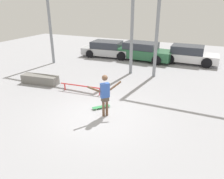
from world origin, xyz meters
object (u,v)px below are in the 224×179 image
Objects in this scene: grind_rail at (82,87)px; parked_car_white at (188,55)px; parked_car_green at (142,51)px; parked_car_silver at (108,49)px; skateboarder at (105,93)px; grind_box at (40,79)px; skateboard at (101,107)px.

parked_car_white is at bearing 62.22° from grind_rail.
parked_car_white is at bearing 12.88° from parked_car_green.
parked_car_silver is at bearing -175.43° from parked_car_white.
skateboarder is 0.83× the size of grind_box.
grind_rail is at bearing 96.18° from skateboard.
parked_car_green reaches higher than grind_rail.
parked_car_white is at bearing 48.39° from grind_box.
grind_box reaches higher than grind_rail.
skateboard is 4.73m from grind_box.
skateboarder is 10.11m from parked_car_white.
skateboarder is at bearing -20.18° from grind_box.
grind_rail is at bearing -118.30° from parked_car_white.
grind_box is 2.84m from grind_rail.
grind_box is 0.46× the size of parked_car_green.
parked_car_silver is (0.77, 7.47, 0.37)m from grind_box.
grind_box is (-5.00, 1.84, -0.76)m from skateboarder.
skateboard is 9.72m from parked_car_white.
parked_car_white is at bearing 0.67° from parked_car_silver.
parked_car_green is (-0.83, 8.82, 0.62)m from skateboard.
grind_box is at bearing 177.34° from grind_rail.
grind_box is 10.75m from parked_car_white.
skateboarder reaches higher than parked_car_silver.
parked_car_silver is (-2.07, 7.60, 0.31)m from grind_rail.
skateboarder is at bearing -77.92° from parked_car_green.
skateboarder is 0.38× the size of parked_car_green.
skateboarder reaches higher than parked_car_white.
skateboarder is 10.23m from parked_car_silver.
parked_car_silver is at bearing 64.14° from skateboard.
skateboarder is at bearing -69.97° from parked_car_silver.
skateboarder reaches higher than grind_rail.
skateboarder is at bearing -97.98° from skateboard.
skateboarder is 2.40× the size of skateboard.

